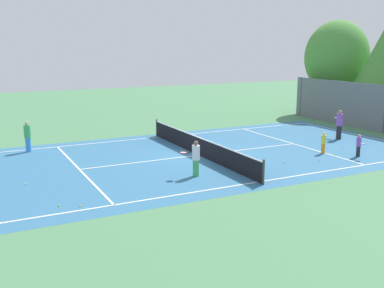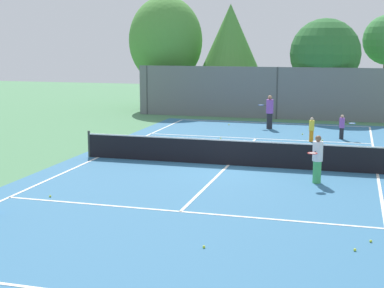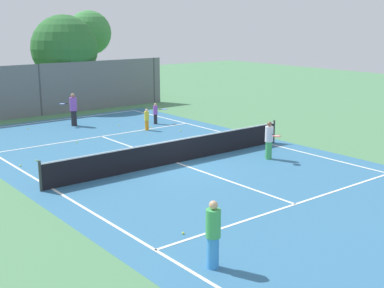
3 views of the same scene
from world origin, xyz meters
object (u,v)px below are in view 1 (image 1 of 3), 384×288
player_2 (339,124)px  player_3 (324,143)px  tennis_ball_0 (209,133)px  tennis_ball_5 (245,171)px  tennis_ball_1 (59,206)px  tennis_ball_12 (68,150)px  player_4 (196,158)px  tennis_ball_11 (334,154)px  tennis_ball_9 (342,147)px  tennis_ball_4 (269,139)px  tennis_ball_10 (284,162)px  tennis_ball_8 (319,161)px  tennis_ball_3 (25,184)px  tennis_ball_2 (80,206)px  player_1 (28,136)px  tennis_ball_7 (220,134)px  player_0 (359,145)px  tennis_ball_6 (320,131)px

player_2 → player_3: player_2 is taller
tennis_ball_0 → tennis_ball_5: size_ratio=1.00×
tennis_ball_1 → tennis_ball_12: same height
player_4 → tennis_ball_11: bearing=91.8°
player_3 → tennis_ball_12: 14.14m
player_4 → tennis_ball_9: (-1.36, 10.20, -0.81)m
tennis_ball_0 → tennis_ball_9: size_ratio=1.00×
tennis_ball_4 → tennis_ball_10: bearing=-28.9°
tennis_ball_1 → tennis_ball_9: size_ratio=1.00×
player_4 → tennis_ball_5: bearing=82.0°
tennis_ball_8 → player_3: bearing=132.0°
tennis_ball_5 → tennis_ball_1: bearing=-83.9°
tennis_ball_5 → tennis_ball_8: bearing=88.5°
tennis_ball_0 → tennis_ball_3: bearing=-62.0°
player_2 → tennis_ball_2: bearing=-74.2°
player_4 → player_1: bearing=-144.1°
tennis_ball_7 → tennis_ball_9: 7.87m
player_1 → tennis_ball_8: bearing=55.5°
player_3 → tennis_ball_10: size_ratio=17.79×
tennis_ball_2 → tennis_ball_7: size_ratio=1.00×
tennis_ball_9 → player_0: bearing=-22.8°
tennis_ball_6 → tennis_ball_0: bearing=-113.5°
tennis_ball_2 → tennis_ball_8: size_ratio=1.00×
tennis_ball_2 → tennis_ball_6: 19.53m
player_1 → tennis_ball_12: bearing=72.0°
tennis_ball_6 → tennis_ball_8: size_ratio=1.00×
player_2 → tennis_ball_11: player_2 is taller
tennis_ball_0 → tennis_ball_11: 9.03m
player_4 → tennis_ball_10: bearing=91.2°
tennis_ball_10 → tennis_ball_12: size_ratio=1.00×
tennis_ball_0 → tennis_ball_7: 0.90m
player_1 → tennis_ball_4: 14.33m
tennis_ball_2 → tennis_ball_4: same height
tennis_ball_12 → tennis_ball_10: bearing=50.0°
player_1 → tennis_ball_10: (8.31, 11.15, -0.84)m
tennis_ball_2 → tennis_ball_4: bearing=116.7°
player_1 → player_4: player_1 is taller
tennis_ball_4 → tennis_ball_2: bearing=-63.3°
tennis_ball_2 → tennis_ball_8: (-1.17, 12.42, 0.00)m
tennis_ball_8 → player_4: bearing=-93.8°
player_3 → tennis_ball_12: size_ratio=17.79×
tennis_ball_3 → tennis_ball_11: same height
player_4 → tennis_ball_11: player_4 is taller
player_2 → tennis_ball_2: player_2 is taller
player_0 → tennis_ball_5: size_ratio=18.21×
tennis_ball_0 → tennis_ball_3: same height
player_3 → player_4: size_ratio=0.72×
player_1 → tennis_ball_5: size_ratio=25.82×
player_0 → tennis_ball_6: player_0 is taller
player_1 → tennis_ball_8: 15.71m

